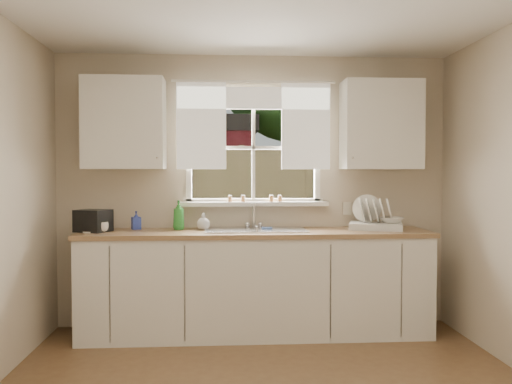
{
  "coord_description": "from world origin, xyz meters",
  "views": [
    {
      "loc": [
        -0.3,
        -3.02,
        1.41
      ],
      "look_at": [
        0.0,
        1.65,
        1.25
      ],
      "focal_mm": 38.0,
      "sensor_mm": 36.0,
      "label": 1
    }
  ],
  "objects": [
    {
      "name": "curtains",
      "position": [
        0.0,
        1.95,
        1.93
      ],
      "size": [
        1.5,
        0.03,
        0.81
      ],
      "color": "white",
      "rests_on": "room_walls"
    },
    {
      "name": "room_walls",
      "position": [
        0.0,
        -0.07,
        1.24
      ],
      "size": [
        3.62,
        4.02,
        2.5
      ],
      "color": "beige",
      "rests_on": "ground"
    },
    {
      "name": "soap_bottle_a",
      "position": [
        -0.68,
        1.81,
        1.04
      ],
      "size": [
        0.11,
        0.11,
        0.26
      ],
      "primitive_type": "imported",
      "rotation": [
        0.0,
        0.0,
        0.11
      ],
      "color": "#2D8A31",
      "rests_on": "countertop"
    },
    {
      "name": "window",
      "position": [
        0.0,
        2.0,
        1.49
      ],
      "size": [
        1.38,
        0.16,
        1.06
      ],
      "color": "white",
      "rests_on": "room_walls"
    },
    {
      "name": "wall_outlet",
      "position": [
        0.88,
        1.99,
        1.08
      ],
      "size": [
        0.08,
        0.01,
        0.12
      ],
      "primitive_type": "cube",
      "color": "beige",
      "rests_on": "room_walls"
    },
    {
      "name": "bowl",
      "position": [
        1.2,
        1.68,
        1.0
      ],
      "size": [
        0.22,
        0.22,
        0.05
      ],
      "primitive_type": "imported",
      "rotation": [
        0.0,
        0.0,
        -0.01
      ],
      "color": "white",
      "rests_on": "dish_rack"
    },
    {
      "name": "sink",
      "position": [
        0.0,
        1.71,
        0.84
      ],
      "size": [
        0.88,
        0.52,
        0.4
      ],
      "color": "#B7B7BC",
      "rests_on": "countertop"
    },
    {
      "name": "countertop",
      "position": [
        0.0,
        1.68,
        0.89
      ],
      "size": [
        3.04,
        0.65,
        0.04
      ],
      "primitive_type": "cube",
      "color": "#916E48",
      "rests_on": "base_cabinets"
    },
    {
      "name": "soap_bottle_c",
      "position": [
        -0.46,
        1.79,
        0.98
      ],
      "size": [
        0.14,
        0.14,
        0.15
      ],
      "primitive_type": "imported",
      "rotation": [
        0.0,
        0.0,
        -0.29
      ],
      "color": "beige",
      "rests_on": "countertop"
    },
    {
      "name": "base_cabinets",
      "position": [
        0.0,
        1.68,
        0.43
      ],
      "size": [
        3.0,
        0.62,
        0.87
      ],
      "primitive_type": "cube",
      "color": "white",
      "rests_on": "ground"
    },
    {
      "name": "sill_jars",
      "position": [
        0.02,
        1.94,
        1.18
      ],
      "size": [
        0.5,
        0.04,
        0.06
      ],
      "color": "brown",
      "rests_on": "window"
    },
    {
      "name": "dish_rack",
      "position": [
        1.08,
        1.73,
        0.99
      ],
      "size": [
        0.54,
        0.46,
        0.31
      ],
      "color": "silver",
      "rests_on": "countertop"
    },
    {
      "name": "saucer",
      "position": [
        -1.4,
        1.65,
        0.92
      ],
      "size": [
        0.16,
        0.16,
        0.01
      ],
      "primitive_type": "cylinder",
      "color": "white",
      "rests_on": "countertop"
    },
    {
      "name": "backyard",
      "position": [
        0.58,
        8.42,
        3.46
      ],
      "size": [
        20.0,
        10.0,
        6.13
      ],
      "color": "#335421",
      "rests_on": "ground"
    },
    {
      "name": "black_appliance",
      "position": [
        -1.4,
        1.69,
        1.0
      ],
      "size": [
        0.33,
        0.31,
        0.19
      ],
      "primitive_type": "cube",
      "rotation": [
        0.0,
        0.0,
        -0.43
      ],
      "color": "black",
      "rests_on": "countertop"
    },
    {
      "name": "upper_cabinet_right",
      "position": [
        1.15,
        1.82,
        1.85
      ],
      "size": [
        0.7,
        0.33,
        0.8
      ],
      "primitive_type": "cube",
      "color": "white",
      "rests_on": "room_walls"
    },
    {
      "name": "cup",
      "position": [
        -1.32,
        1.64,
        0.95
      ],
      "size": [
        0.14,
        0.14,
        0.09
      ],
      "primitive_type": "imported",
      "rotation": [
        0.0,
        0.0,
        0.24
      ],
      "color": "white",
      "rests_on": "countertop"
    },
    {
      "name": "soap_bottle_b",
      "position": [
        -1.06,
        1.86,
        0.99
      ],
      "size": [
        0.1,
        0.1,
        0.16
      ],
      "primitive_type": "imported",
      "rotation": [
        0.0,
        0.0,
        0.41
      ],
      "color": "#2E42AF",
      "rests_on": "countertop"
    },
    {
      "name": "upper_cabinet_left",
      "position": [
        -1.15,
        1.82,
        1.85
      ],
      "size": [
        0.7,
        0.33,
        0.8
      ],
      "primitive_type": "cube",
      "color": "white",
      "rests_on": "room_walls"
    }
  ]
}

